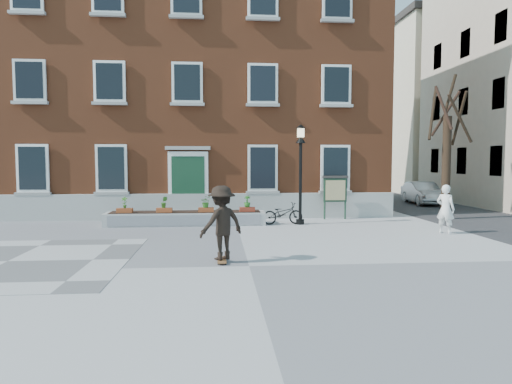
{
  "coord_description": "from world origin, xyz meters",
  "views": [
    {
      "loc": [
        -0.74,
        -10.74,
        2.53
      ],
      "look_at": [
        0.5,
        4.0,
        1.5
      ],
      "focal_mm": 32.0,
      "sensor_mm": 36.0,
      "label": 1
    }
  ],
  "objects": [
    {
      "name": "ground",
      "position": [
        0.0,
        0.0,
        0.0
      ],
      "size": [
        100.0,
        100.0,
        0.0
      ],
      "primitive_type": "plane",
      "color": "#98989B",
      "rests_on": "ground"
    },
    {
      "name": "bicycle",
      "position": [
        1.82,
        7.03,
        0.43
      ],
      "size": [
        1.69,
        0.79,
        0.86
      ],
      "primitive_type": "imported",
      "rotation": [
        0.0,
        0.0,
        1.71
      ],
      "color": "black",
      "rests_on": "ground"
    },
    {
      "name": "planter_assembly",
      "position": [
        -1.99,
        7.18,
        0.31
      ],
      "size": [
        6.2,
        1.12,
        1.15
      ],
      "color": "#B7B7B3",
      "rests_on": "ground"
    },
    {
      "name": "bystander",
      "position": [
        7.08,
        4.28,
        0.85
      ],
      "size": [
        0.71,
        0.74,
        1.7
      ],
      "primitive_type": "imported",
      "rotation": [
        0.0,
        0.0,
        2.27
      ],
      "color": "white",
      "rests_on": "ground"
    },
    {
      "name": "side_street",
      "position": [
        17.99,
        19.78,
        7.02
      ],
      "size": [
        15.2,
        36.0,
        14.5
      ],
      "color": "#333335",
      "rests_on": "ground"
    },
    {
      "name": "brick_building",
      "position": [
        -2.0,
        13.98,
        6.3
      ],
      "size": [
        18.4,
        10.85,
        12.6
      ],
      "color": "brown",
      "rests_on": "ground"
    },
    {
      "name": "notice_board",
      "position": [
        4.28,
        8.4,
        1.26
      ],
      "size": [
        1.1,
        0.16,
        1.87
      ],
      "color": "#1B3623",
      "rests_on": "ground"
    },
    {
      "name": "parked_car",
      "position": [
        11.04,
        14.57,
        0.64
      ],
      "size": [
        1.68,
        4.01,
        1.29
      ],
      "primitive_type": "imported",
      "rotation": [
        0.0,
        0.0,
        -0.08
      ],
      "color": "#B2B4B7",
      "rests_on": "ground"
    },
    {
      "name": "lamp_post",
      "position": [
        2.5,
        6.95,
        2.54
      ],
      "size": [
        0.4,
        0.4,
        3.93
      ],
      "color": "black",
      "rests_on": "ground"
    },
    {
      "name": "bare_tree",
      "position": [
        9.01,
        8.01,
        2.79
      ],
      "size": [
        1.83,
        1.83,
        6.16
      ],
      "color": "#312216",
      "rests_on": "ground"
    },
    {
      "name": "checker_patch",
      "position": [
        -6.0,
        1.0,
        0.01
      ],
      "size": [
        6.0,
        6.0,
        0.01
      ],
      "primitive_type": "cube",
      "color": "#565658",
      "rests_on": "ground"
    },
    {
      "name": "skateboarder",
      "position": [
        -0.65,
        0.48,
        0.99
      ],
      "size": [
        1.37,
        1.21,
        1.91
      ],
      "color": "brown",
      "rests_on": "ground"
    }
  ]
}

